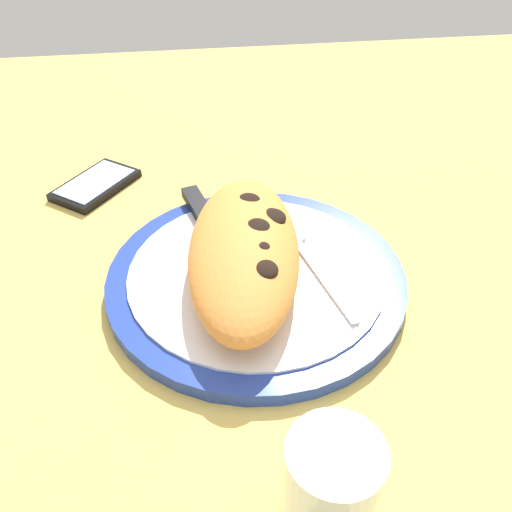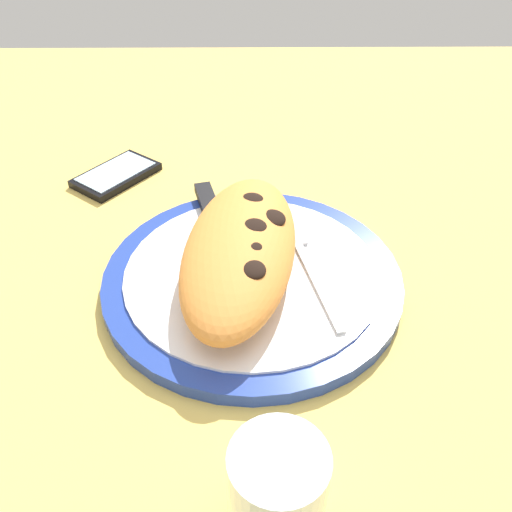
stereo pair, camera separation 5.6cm
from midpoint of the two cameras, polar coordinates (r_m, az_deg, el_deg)
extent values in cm
cube|color=#DBB756|center=(59.54, 2.70, -4.07)|extent=(150.00, 150.00, 3.00)
cylinder|color=#233D99|center=(58.01, 2.76, -2.45)|extent=(31.39, 31.39, 1.51)
cylinder|color=white|center=(57.42, 2.79, -1.78)|extent=(26.84, 26.84, 0.30)
ellipsoid|color=orange|center=(55.43, 1.61, 0.53)|extent=(27.25, 14.56, 5.68)
ellipsoid|color=black|center=(49.89, 2.84, -1.56)|extent=(3.49, 3.28, 1.00)
ellipsoid|color=black|center=(52.07, 2.92, 0.77)|extent=(2.64, 2.62, 0.77)
ellipsoid|color=black|center=(58.84, 2.84, 5.65)|extent=(3.18, 2.95, 1.04)
ellipsoid|color=black|center=(56.53, 4.88, 3.79)|extent=(3.78, 3.64, 1.09)
ellipsoid|color=black|center=(54.58, 3.21, 2.86)|extent=(3.44, 3.39, 1.11)
cube|color=silver|center=(56.08, 9.75, -3.14)|extent=(13.28, 3.97, 0.40)
cube|color=silver|center=(62.22, 6.83, 2.10)|extent=(4.40, 3.06, 0.40)
cube|color=silver|center=(56.32, 0.95, -2.23)|extent=(14.53, 5.26, 0.40)
cube|color=black|center=(65.49, -2.03, 4.93)|extent=(10.17, 4.48, 1.20)
cube|color=black|center=(77.25, -12.06, 8.18)|extent=(12.77, 11.98, 1.00)
cube|color=silver|center=(76.96, -12.12, 8.55)|extent=(11.12, 10.39, 0.16)
cylinder|color=silver|center=(39.83, 7.28, -23.38)|extent=(6.63, 6.63, 8.25)
cylinder|color=silver|center=(41.94, 6.99, -24.88)|extent=(6.10, 6.10, 3.10)
camera|label=1|loc=(0.03, -87.14, 2.34)|focal=38.41mm
camera|label=2|loc=(0.03, 92.86, -2.34)|focal=38.41mm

